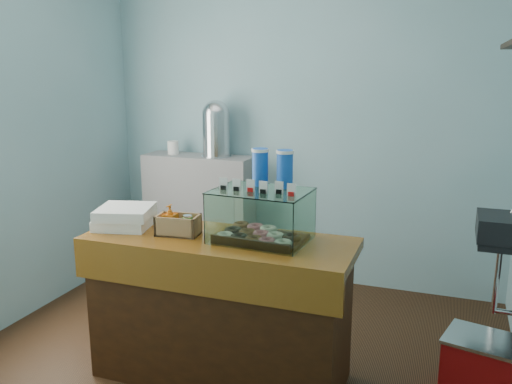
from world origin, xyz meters
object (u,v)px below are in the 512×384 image
at_px(red_cooler, 483,369).
at_px(counter, 220,308).
at_px(coffee_urn, 216,127).
at_px(display_case, 263,211).

bearing_deg(red_cooler, counter, -154.63).
height_order(counter, coffee_urn, coffee_urn).
relative_size(display_case, red_cooler, 1.13).
relative_size(display_case, coffee_urn, 1.14).
bearing_deg(display_case, counter, -158.57).
xyz_separation_m(coffee_urn, red_cooler, (2.23, -1.28, -1.17)).
distance_m(counter, red_cooler, 1.56).
bearing_deg(display_case, coffee_urn, 126.26).
height_order(display_case, coffee_urn, coffee_urn).
bearing_deg(display_case, red_cooler, 13.39).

